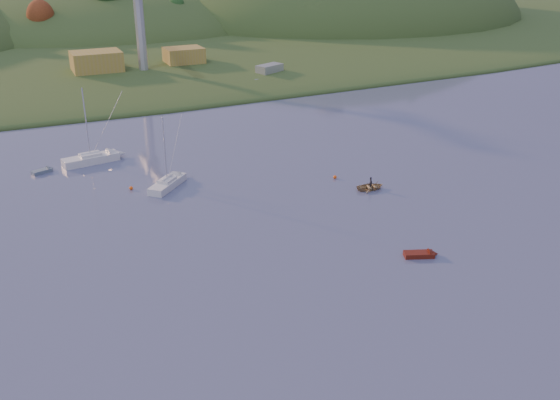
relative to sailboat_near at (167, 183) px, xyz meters
name	(u,v)px	position (x,y,z in m)	size (l,w,h in m)	color
far_shore	(70,24)	(11.15, 176.77, -0.67)	(620.00, 220.00, 1.50)	#2B441B
shore_slope	(101,51)	(11.15, 111.77, -0.67)	(640.00, 150.00, 7.00)	#2B441B
hill_center	(106,29)	(21.15, 156.77, -0.67)	(140.00, 120.00, 36.00)	#2B441B
hill_right	(333,21)	(106.15, 141.77, -0.67)	(150.00, 130.00, 60.00)	#2B441B
hillside_trees	(90,41)	(11.15, 131.77, -0.67)	(280.00, 50.00, 32.00)	#1E4117
wharf	(155,74)	(16.15, 68.77, 0.53)	(42.00, 16.00, 2.40)	slate
shed_west	(97,62)	(3.15, 69.77, 4.13)	(11.00, 8.00, 4.80)	#AA9038
shed_east	(184,56)	(24.15, 70.77, 3.73)	(9.00, 7.00, 4.00)	#AA9038
dock_crane	(140,6)	(13.15, 65.16, 16.51)	(3.20, 28.00, 20.30)	#B7B7BC
sailboat_near	(167,183)	(0.00, 0.00, 0.00)	(6.54, 6.58, 9.90)	silver
sailboat_far	(91,158)	(-7.82, 14.56, 0.08)	(8.58, 3.81, 11.50)	silver
canoe	(370,187)	(24.83, -12.33, -0.27)	(2.71, 3.79, 0.79)	#A28759
paddler	(371,184)	(24.83, -12.33, 0.11)	(0.56, 0.37, 1.55)	black
red_tender	(425,254)	(19.83, -31.05, -0.40)	(3.94, 2.53, 1.27)	#53170B
grey_dinghy	(46,170)	(-14.46, 13.45, -0.41)	(3.49, 2.32, 1.22)	slate
work_vessel	(269,75)	(39.84, 54.77, 0.70)	(15.82, 10.86, 3.84)	slate
buoy_1	(335,177)	(22.43, -6.80, -0.42)	(0.50, 0.50, 0.50)	#F1540C
buoy_3	(131,188)	(-4.72, 1.30, -0.42)	(0.50, 0.50, 0.50)	#F1540C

